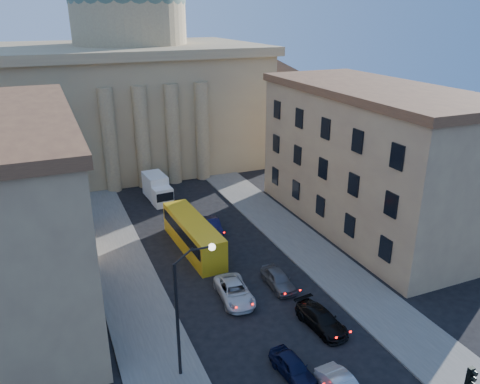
% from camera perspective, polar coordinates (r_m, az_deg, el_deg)
% --- Properties ---
extents(sidewalk_left, '(5.00, 60.00, 0.15)m').
position_cam_1_polar(sidewalk_left, '(39.52, -12.86, -12.13)').
color(sidewalk_left, '#585550').
rests_on(sidewalk_left, ground).
extents(sidewalk_right, '(5.00, 60.00, 0.15)m').
position_cam_1_polar(sidewalk_right, '(44.85, 9.10, -7.54)').
color(sidewalk_right, '#585550').
rests_on(sidewalk_right, ground).
extents(church, '(68.02, 28.76, 36.60)m').
position_cam_1_polar(church, '(72.25, -12.73, 13.09)').
color(church, '#8F7758').
rests_on(church, ground).
extents(building_left, '(11.60, 26.60, 14.70)m').
position_cam_1_polar(building_left, '(39.67, -26.99, -1.92)').
color(building_left, tan).
rests_on(building_left, ground).
extents(building_right, '(11.60, 26.60, 14.70)m').
position_cam_1_polar(building_right, '(49.72, 15.52, 4.04)').
color(building_right, tan).
rests_on(building_right, ground).
extents(street_lamp, '(2.62, 0.44, 8.83)m').
position_cam_1_polar(street_lamp, '(28.72, -6.70, -13.19)').
color(street_lamp, black).
rests_on(street_lamp, ground).
extents(car_left_near, '(1.90, 3.97, 1.31)m').
position_cam_1_polar(car_left_near, '(31.38, 6.46, -20.44)').
color(car_left_near, black).
rests_on(car_left_near, ground).
extents(car_left_mid, '(2.73, 5.21, 1.40)m').
position_cam_1_polar(car_left_mid, '(37.83, -0.68, -12.05)').
color(car_left_mid, silver).
rests_on(car_left_mid, ground).
extents(car_right_mid, '(2.40, 4.86, 1.36)m').
position_cam_1_polar(car_right_mid, '(35.42, 9.87, -15.05)').
color(car_right_mid, black).
rests_on(car_right_mid, ground).
extents(car_right_far, '(1.80, 4.27, 1.44)m').
position_cam_1_polar(car_right_far, '(39.47, 4.69, -10.54)').
color(car_right_far, '#4D4E52').
rests_on(car_right_far, ground).
extents(car_right_distant, '(1.95, 4.29, 1.36)m').
position_cam_1_polar(car_right_distant, '(48.55, -3.35, -4.15)').
color(car_right_distant, black).
rests_on(car_right_distant, ground).
extents(city_bus, '(3.00, 10.87, 3.03)m').
position_cam_1_polar(city_bus, '(44.92, -5.74, -5.08)').
color(city_bus, gold).
rests_on(city_bus, ground).
extents(box_truck, '(2.58, 5.72, 3.06)m').
position_cam_1_polar(box_truck, '(57.10, -10.03, 0.37)').
color(box_truck, white).
rests_on(box_truck, ground).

